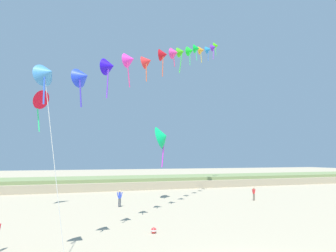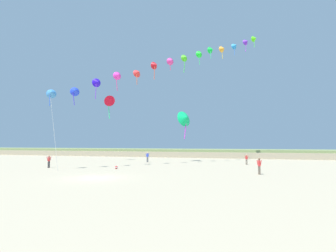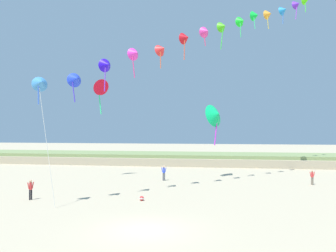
{
  "view_description": "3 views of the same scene",
  "coord_description": "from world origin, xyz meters",
  "px_view_note": "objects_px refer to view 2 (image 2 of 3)",
  "views": [
    {
      "loc": [
        -7.67,
        -10.97,
        4.72
      ],
      "look_at": [
        -0.42,
        9.99,
        7.12
      ],
      "focal_mm": 32.0,
      "sensor_mm": 36.0,
      "label": 1
    },
    {
      "loc": [
        12.62,
        -20.42,
        3.05
      ],
      "look_at": [
        3.23,
        11.34,
        5.21
      ],
      "focal_mm": 28.0,
      "sensor_mm": 36.0,
      "label": 2
    },
    {
      "loc": [
        4.47,
        -18.96,
        5.47
      ],
      "look_at": [
        -0.85,
        12.41,
        5.82
      ],
      "focal_mm": 38.0,
      "sensor_mm": 36.0,
      "label": 3
    }
  ],
  "objects_px": {
    "person_near_right": "(147,156)",
    "person_near_left": "(246,159)",
    "large_kite_low_lead": "(109,101)",
    "large_kite_mid_trail": "(185,118)",
    "person_mid_center": "(49,160)",
    "person_far_left": "(259,165)",
    "beach_ball": "(116,167)"
  },
  "relations": [
    {
      "from": "person_near_right",
      "to": "person_near_left",
      "type": "bearing_deg",
      "value": -1.77
    },
    {
      "from": "person_near_right",
      "to": "large_kite_low_lead",
      "type": "height_order",
      "value": "large_kite_low_lead"
    },
    {
      "from": "person_near_right",
      "to": "large_kite_low_lead",
      "type": "relative_size",
      "value": 0.39
    },
    {
      "from": "person_near_left",
      "to": "large_kite_mid_trail",
      "type": "height_order",
      "value": "large_kite_mid_trail"
    },
    {
      "from": "person_mid_center",
      "to": "person_far_left",
      "type": "relative_size",
      "value": 0.98
    },
    {
      "from": "beach_ball",
      "to": "person_far_left",
      "type": "bearing_deg",
      "value": -4.15
    },
    {
      "from": "person_near_left",
      "to": "beach_ball",
      "type": "relative_size",
      "value": 4.09
    },
    {
      "from": "large_kite_low_lead",
      "to": "large_kite_mid_trail",
      "type": "distance_m",
      "value": 13.78
    },
    {
      "from": "large_kite_low_lead",
      "to": "beach_ball",
      "type": "bearing_deg",
      "value": -57.04
    },
    {
      "from": "large_kite_mid_trail",
      "to": "beach_ball",
      "type": "height_order",
      "value": "large_kite_mid_trail"
    },
    {
      "from": "person_near_left",
      "to": "beach_ball",
      "type": "xyz_separation_m",
      "value": [
        -14.85,
        -10.52,
        -0.68
      ]
    },
    {
      "from": "person_far_left",
      "to": "beach_ball",
      "type": "xyz_separation_m",
      "value": [
        -15.99,
        1.16,
        -0.75
      ]
    },
    {
      "from": "person_mid_center",
      "to": "large_kite_mid_trail",
      "type": "relative_size",
      "value": 0.32
    },
    {
      "from": "person_mid_center",
      "to": "large_kite_low_lead",
      "type": "bearing_deg",
      "value": 87.51
    },
    {
      "from": "person_far_left",
      "to": "large_kite_mid_trail",
      "type": "relative_size",
      "value": 0.33
    },
    {
      "from": "person_near_right",
      "to": "person_mid_center",
      "type": "xyz_separation_m",
      "value": [
        -8.39,
        -12.14,
        -0.03
      ]
    },
    {
      "from": "large_kite_mid_trail",
      "to": "person_near_right",
      "type": "bearing_deg",
      "value": -150.24
    },
    {
      "from": "person_near_left",
      "to": "large_kite_mid_trail",
      "type": "bearing_deg",
      "value": 159.48
    },
    {
      "from": "person_near_right",
      "to": "person_far_left",
      "type": "height_order",
      "value": "person_near_right"
    },
    {
      "from": "person_far_left",
      "to": "beach_ball",
      "type": "bearing_deg",
      "value": 175.85
    },
    {
      "from": "person_near_left",
      "to": "person_far_left",
      "type": "distance_m",
      "value": 11.74
    },
    {
      "from": "person_near_right",
      "to": "large_kite_mid_trail",
      "type": "distance_m",
      "value": 8.9
    },
    {
      "from": "person_near_left",
      "to": "beach_ball",
      "type": "height_order",
      "value": "person_near_left"
    },
    {
      "from": "person_near_left",
      "to": "large_kite_low_lead",
      "type": "distance_m",
      "value": 24.92
    },
    {
      "from": "person_near_left",
      "to": "person_near_right",
      "type": "xyz_separation_m",
      "value": [
        -15.11,
        0.47,
        0.09
      ]
    },
    {
      "from": "large_kite_low_lead",
      "to": "large_kite_mid_trail",
      "type": "relative_size",
      "value": 0.86
    },
    {
      "from": "person_mid_center",
      "to": "beach_ball",
      "type": "relative_size",
      "value": 4.36
    },
    {
      "from": "person_far_left",
      "to": "person_mid_center",
      "type": "bearing_deg",
      "value": 179.99
    },
    {
      "from": "person_far_left",
      "to": "large_kite_mid_trail",
      "type": "distance_m",
      "value": 19.72
    },
    {
      "from": "large_kite_low_lead",
      "to": "large_kite_mid_trail",
      "type": "xyz_separation_m",
      "value": [
        13.28,
        1.71,
        -3.27
      ]
    },
    {
      "from": "large_kite_mid_trail",
      "to": "person_near_left",
      "type": "bearing_deg",
      "value": -20.52
    },
    {
      "from": "person_mid_center",
      "to": "large_kite_mid_trail",
      "type": "height_order",
      "value": "large_kite_mid_trail"
    }
  ]
}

